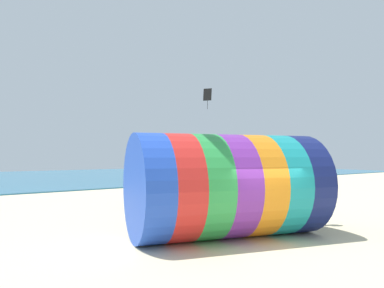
# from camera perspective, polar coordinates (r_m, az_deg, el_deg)

# --- Properties ---
(ground_plane) EXTENTS (120.00, 120.00, 0.00)m
(ground_plane) POSITION_cam_1_polar(r_m,az_deg,el_deg) (12.89, 10.41, -14.87)
(ground_plane) COLOR beige
(giant_inflatable_tube) EXTENTS (7.56, 5.57, 3.69)m
(giant_inflatable_tube) POSITION_cam_1_polar(r_m,az_deg,el_deg) (13.57, 5.34, -6.33)
(giant_inflatable_tube) COLOR blue
(giant_inflatable_tube) RESTS_ON ground
(kite_handler) EXTENTS (0.33, 0.41, 1.78)m
(kite_handler) POSITION_cam_1_polar(r_m,az_deg,el_deg) (16.80, 19.30, -8.52)
(kite_handler) COLOR #383D56
(kite_handler) RESTS_ON ground
(kite_black_diamond) EXTENTS (0.51, 0.70, 1.74)m
(kite_black_diamond) POSITION_cam_1_polar(r_m,az_deg,el_deg) (31.30, 2.37, 7.49)
(kite_black_diamond) COLOR black
(bystander_near_water) EXTENTS (0.39, 0.26, 1.54)m
(bystander_near_water) POSITION_cam_1_polar(r_m,az_deg,el_deg) (22.78, -9.61, -7.13)
(bystander_near_water) COLOR black
(bystander_near_water) RESTS_ON ground
(bystander_mid_beach) EXTENTS (0.39, 0.42, 1.53)m
(bystander_mid_beach) POSITION_cam_1_polar(r_m,az_deg,el_deg) (21.97, 5.42, -7.36)
(bystander_mid_beach) COLOR black
(bystander_mid_beach) RESTS_ON ground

